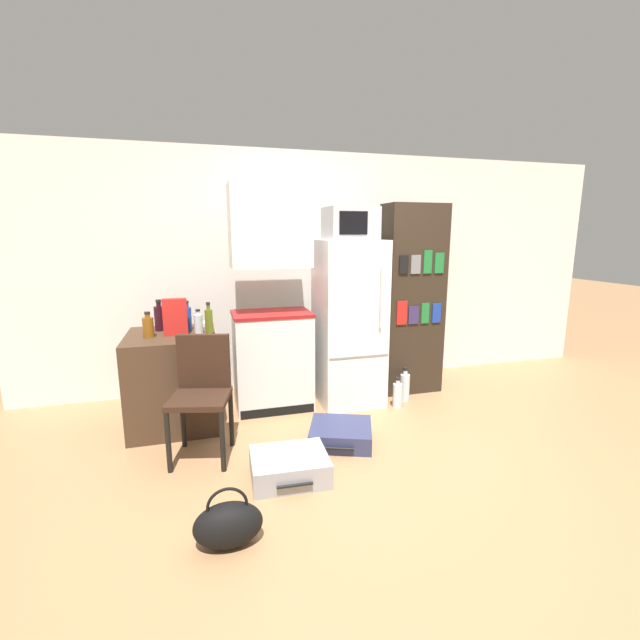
{
  "coord_description": "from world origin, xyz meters",
  "views": [
    {
      "loc": [
        -1.19,
        -2.42,
        1.6
      ],
      "look_at": [
        -0.26,
        0.85,
        0.92
      ],
      "focal_mm": 24.0,
      "sensor_mm": 36.0,
      "label": 1
    }
  ],
  "objects_px": {
    "suitcase_small_flat": "(289,466)",
    "side_table": "(174,379)",
    "chair": "(202,385)",
    "suitcase_large_flat": "(341,434)",
    "kitchen_hutch": "(271,308)",
    "water_bottle_front": "(405,386)",
    "bottle_blue_soda": "(187,318)",
    "bottle_clear_short": "(198,323)",
    "cereal_box": "(175,317)",
    "water_bottle_middle": "(397,395)",
    "handbag": "(228,524)",
    "bottle_olive_oil": "(209,322)",
    "refrigerator": "(349,323)",
    "microwave": "(350,223)",
    "bowl": "(202,324)",
    "bookshelf": "(412,300)",
    "bottle_wine_dark": "(160,318)",
    "bottle_amber_beer": "(148,327)"
  },
  "relations": [
    {
      "from": "bottle_wine_dark",
      "to": "bottle_clear_short",
      "type": "bearing_deg",
      "value": -33.84
    },
    {
      "from": "bottle_clear_short",
      "to": "bottle_wine_dark",
      "type": "bearing_deg",
      "value": 146.16
    },
    {
      "from": "bottle_amber_beer",
      "to": "suitcase_small_flat",
      "type": "xyz_separation_m",
      "value": [
        0.92,
        -1.02,
        -0.79
      ]
    },
    {
      "from": "bottle_blue_soda",
      "to": "bottle_wine_dark",
      "type": "relative_size",
      "value": 0.96
    },
    {
      "from": "bookshelf",
      "to": "cereal_box",
      "type": "bearing_deg",
      "value": -173.64
    },
    {
      "from": "bottle_olive_oil",
      "to": "suitcase_large_flat",
      "type": "height_order",
      "value": "bottle_olive_oil"
    },
    {
      "from": "kitchen_hutch",
      "to": "cereal_box",
      "type": "relative_size",
      "value": 6.75
    },
    {
      "from": "side_table",
      "to": "cereal_box",
      "type": "distance_m",
      "value": 0.55
    },
    {
      "from": "suitcase_large_flat",
      "to": "refrigerator",
      "type": "bearing_deg",
      "value": 87.76
    },
    {
      "from": "bottle_blue_soda",
      "to": "bottle_clear_short",
      "type": "xyz_separation_m",
      "value": [
        0.09,
        -0.15,
        -0.02
      ]
    },
    {
      "from": "refrigerator",
      "to": "microwave",
      "type": "height_order",
      "value": "microwave"
    },
    {
      "from": "kitchen_hutch",
      "to": "refrigerator",
      "type": "height_order",
      "value": "kitchen_hutch"
    },
    {
      "from": "bowl",
      "to": "handbag",
      "type": "height_order",
      "value": "bowl"
    },
    {
      "from": "side_table",
      "to": "water_bottle_middle",
      "type": "bearing_deg",
      "value": -5.81
    },
    {
      "from": "cereal_box",
      "to": "water_bottle_middle",
      "type": "height_order",
      "value": "cereal_box"
    },
    {
      "from": "side_table",
      "to": "handbag",
      "type": "height_order",
      "value": "side_table"
    },
    {
      "from": "kitchen_hutch",
      "to": "water_bottle_front",
      "type": "distance_m",
      "value": 1.51
    },
    {
      "from": "cereal_box",
      "to": "suitcase_large_flat",
      "type": "bearing_deg",
      "value": -29.16
    },
    {
      "from": "bottle_olive_oil",
      "to": "water_bottle_front",
      "type": "relative_size",
      "value": 0.83
    },
    {
      "from": "side_table",
      "to": "bottle_blue_soda",
      "type": "relative_size",
      "value": 3.08
    },
    {
      "from": "water_bottle_front",
      "to": "bottle_olive_oil",
      "type": "bearing_deg",
      "value": -177.27
    },
    {
      "from": "bookshelf",
      "to": "chair",
      "type": "height_order",
      "value": "bookshelf"
    },
    {
      "from": "bottle_clear_short",
      "to": "suitcase_large_flat",
      "type": "xyz_separation_m",
      "value": [
        1.03,
        -0.67,
        -0.81
      ]
    },
    {
      "from": "bowl",
      "to": "suitcase_small_flat",
      "type": "xyz_separation_m",
      "value": [
        0.51,
        -1.35,
        -0.72
      ]
    },
    {
      "from": "bottle_wine_dark",
      "to": "handbag",
      "type": "xyz_separation_m",
      "value": [
        0.42,
        -1.79,
        -0.78
      ]
    },
    {
      "from": "microwave",
      "to": "chair",
      "type": "distance_m",
      "value": 1.92
    },
    {
      "from": "chair",
      "to": "handbag",
      "type": "xyz_separation_m",
      "value": [
        0.1,
        -1.04,
        -0.4
      ]
    },
    {
      "from": "suitcase_small_flat",
      "to": "side_table",
      "type": "bearing_deg",
      "value": 127.79
    },
    {
      "from": "chair",
      "to": "water_bottle_middle",
      "type": "bearing_deg",
      "value": 25.99
    },
    {
      "from": "bottle_blue_soda",
      "to": "cereal_box",
      "type": "height_order",
      "value": "cereal_box"
    },
    {
      "from": "handbag",
      "to": "water_bottle_middle",
      "type": "height_order",
      "value": "handbag"
    },
    {
      "from": "refrigerator",
      "to": "water_bottle_middle",
      "type": "height_order",
      "value": "refrigerator"
    },
    {
      "from": "cereal_box",
      "to": "bottle_olive_oil",
      "type": "bearing_deg",
      "value": -22.94
    },
    {
      "from": "bottle_olive_oil",
      "to": "bottle_amber_beer",
      "type": "bearing_deg",
      "value": 170.04
    },
    {
      "from": "microwave",
      "to": "bottle_wine_dark",
      "type": "bearing_deg",
      "value": 177.32
    },
    {
      "from": "bottle_blue_soda",
      "to": "suitcase_large_flat",
      "type": "distance_m",
      "value": 1.61
    },
    {
      "from": "microwave",
      "to": "bottle_amber_beer",
      "type": "height_order",
      "value": "microwave"
    },
    {
      "from": "cereal_box",
      "to": "suitcase_small_flat",
      "type": "distance_m",
      "value": 1.53
    },
    {
      "from": "kitchen_hutch",
      "to": "suitcase_small_flat",
      "type": "height_order",
      "value": "kitchen_hutch"
    },
    {
      "from": "kitchen_hutch",
      "to": "bookshelf",
      "type": "relative_size",
      "value": 1.07
    },
    {
      "from": "microwave",
      "to": "water_bottle_front",
      "type": "bearing_deg",
      "value": -15.87
    },
    {
      "from": "kitchen_hutch",
      "to": "side_table",
      "type": "bearing_deg",
      "value": -170.93
    },
    {
      "from": "kitchen_hutch",
      "to": "chair",
      "type": "distance_m",
      "value": 1.05
    },
    {
      "from": "bottle_wine_dark",
      "to": "chair",
      "type": "relative_size",
      "value": 0.3
    },
    {
      "from": "bottle_olive_oil",
      "to": "handbag",
      "type": "distance_m",
      "value": 1.67
    },
    {
      "from": "cereal_box",
      "to": "water_bottle_middle",
      "type": "bearing_deg",
      "value": -4.63
    },
    {
      "from": "microwave",
      "to": "bowl",
      "type": "height_order",
      "value": "microwave"
    },
    {
      "from": "refrigerator",
      "to": "water_bottle_middle",
      "type": "distance_m",
      "value": 0.81
    },
    {
      "from": "chair",
      "to": "suitcase_large_flat",
      "type": "bearing_deg",
      "value": 6.43
    },
    {
      "from": "kitchen_hutch",
      "to": "bottle_olive_oil",
      "type": "distance_m",
      "value": 0.63
    }
  ]
}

